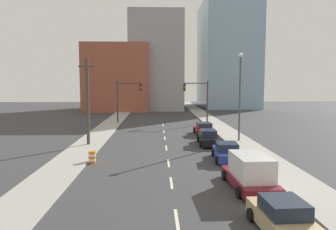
# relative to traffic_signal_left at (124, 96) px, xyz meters

# --- Properties ---
(sidewalk_left) EXTENTS (3.02, 97.42, 0.16)m
(sidewalk_left) POSITION_rel_traffic_signal_left_xyz_m (-2.00, 4.66, -4.12)
(sidewalk_left) COLOR #9E9B93
(sidewalk_left) RESTS_ON ground
(sidewalk_right) EXTENTS (3.02, 97.42, 0.16)m
(sidewalk_right) POSITION_rel_traffic_signal_left_xyz_m (13.65, 4.66, -4.12)
(sidewalk_right) COLOR #9E9B93
(sidewalk_right) RESTS_ON ground
(lane_stripe_at_9m) EXTENTS (0.16, 2.40, 0.01)m
(lane_stripe_at_9m) POSITION_rel_traffic_signal_left_xyz_m (5.83, -34.98, -4.20)
(lane_stripe_at_9m) COLOR beige
(lane_stripe_at_9m) RESTS_ON ground
(lane_stripe_at_15m) EXTENTS (0.16, 2.40, 0.01)m
(lane_stripe_at_15m) POSITION_rel_traffic_signal_left_xyz_m (5.83, -29.46, -4.20)
(lane_stripe_at_15m) COLOR beige
(lane_stripe_at_15m) RESTS_ON ground
(lane_stripe_at_20m) EXTENTS (0.16, 2.40, 0.01)m
(lane_stripe_at_20m) POSITION_rel_traffic_signal_left_xyz_m (5.83, -24.42, -4.20)
(lane_stripe_at_20m) COLOR beige
(lane_stripe_at_20m) RESTS_ON ground
(lane_stripe_at_26m) EXTENTS (0.16, 2.40, 0.01)m
(lane_stripe_at_26m) POSITION_rel_traffic_signal_left_xyz_m (5.83, -18.47, -4.20)
(lane_stripe_at_26m) COLOR beige
(lane_stripe_at_26m) RESTS_ON ground
(lane_stripe_at_31m) EXTENTS (0.16, 2.40, 0.01)m
(lane_stripe_at_31m) POSITION_rel_traffic_signal_left_xyz_m (5.83, -12.89, -4.20)
(lane_stripe_at_31m) COLOR beige
(lane_stripe_at_31m) RESTS_ON ground
(lane_stripe_at_36m) EXTENTS (0.16, 2.40, 0.01)m
(lane_stripe_at_36m) POSITION_rel_traffic_signal_left_xyz_m (5.83, -7.77, -4.20)
(lane_stripe_at_36m) COLOR beige
(lane_stripe_at_36m) RESTS_ON ground
(lane_stripe_at_43m) EXTENTS (0.16, 2.40, 0.01)m
(lane_stripe_at_43m) POSITION_rel_traffic_signal_left_xyz_m (5.83, -1.54, -4.20)
(lane_stripe_at_43m) COLOR beige
(lane_stripe_at_43m) RESTS_ON ground
(building_brick_left) EXTENTS (14.00, 16.00, 14.54)m
(building_brick_left) POSITION_rel_traffic_signal_left_xyz_m (-3.83, 26.26, 3.07)
(building_brick_left) COLOR #9E513D
(building_brick_left) RESTS_ON ground
(building_office_center) EXTENTS (12.00, 20.00, 21.84)m
(building_office_center) POSITION_rel_traffic_signal_left_xyz_m (4.85, 30.26, 6.72)
(building_office_center) COLOR #99999E
(building_office_center) RESTS_ON ground
(building_glass_right) EXTENTS (13.00, 20.00, 26.23)m
(building_glass_right) POSITION_rel_traffic_signal_left_xyz_m (22.88, 34.26, 8.91)
(building_glass_right) COLOR #8CADC6
(building_glass_right) RESTS_ON ground
(traffic_signal_left) EXTENTS (3.80, 0.35, 6.57)m
(traffic_signal_left) POSITION_rel_traffic_signal_left_xyz_m (0.00, 0.00, 0.00)
(traffic_signal_left) COLOR #38383D
(traffic_signal_left) RESTS_ON ground
(traffic_signal_right) EXTENTS (3.80, 0.35, 6.57)m
(traffic_signal_right) POSITION_rel_traffic_signal_left_xyz_m (11.63, 0.00, 0.00)
(traffic_signal_right) COLOR #38383D
(traffic_signal_right) RESTS_ON ground
(utility_pole_left_mid) EXTENTS (1.60, 0.32, 8.65)m
(utility_pole_left_mid) POSITION_rel_traffic_signal_left_xyz_m (-1.91, -17.11, 0.24)
(utility_pole_left_mid) COLOR #473D33
(utility_pole_left_mid) RESTS_ON ground
(traffic_barrel) EXTENTS (0.56, 0.56, 0.95)m
(traffic_barrel) POSITION_rel_traffic_signal_left_xyz_m (-0.16, -24.25, -3.73)
(traffic_barrel) COLOR orange
(traffic_barrel) RESTS_ON ground
(street_lamp) EXTENTS (0.44, 0.44, 9.34)m
(street_lamp) POSITION_rel_traffic_signal_left_xyz_m (13.63, -15.52, 1.15)
(street_lamp) COLOR #4C4C51
(street_lamp) RESTS_ON ground
(sedan_tan) EXTENTS (2.25, 4.39, 1.49)m
(sedan_tan) POSITION_rel_traffic_signal_left_xyz_m (10.19, -36.60, -3.53)
(sedan_tan) COLOR tan
(sedan_tan) RESTS_ON ground
(box_truck_maroon) EXTENTS (2.58, 5.41, 2.08)m
(box_truck_maroon) POSITION_rel_traffic_signal_left_xyz_m (10.46, -30.76, -3.22)
(box_truck_maroon) COLOR maroon
(box_truck_maroon) RESTS_ON ground
(sedan_blue) EXTENTS (2.34, 4.48, 1.44)m
(sedan_blue) POSITION_rel_traffic_signal_left_xyz_m (10.60, -23.59, -3.54)
(sedan_blue) COLOR navy
(sedan_blue) RESTS_ON ground
(sedan_black) EXTENTS (2.14, 4.81, 1.53)m
(sedan_black) POSITION_rel_traffic_signal_left_xyz_m (10.13, -16.94, -3.51)
(sedan_black) COLOR black
(sedan_black) RESTS_ON ground
(sedan_red) EXTENTS (2.26, 4.75, 1.47)m
(sedan_red) POSITION_rel_traffic_signal_left_xyz_m (10.63, -10.59, -3.53)
(sedan_red) COLOR red
(sedan_red) RESTS_ON ground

